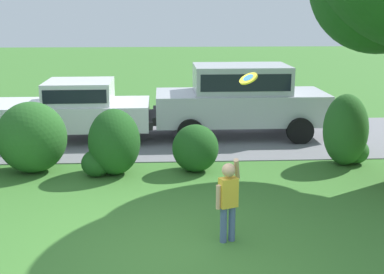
{
  "coord_description": "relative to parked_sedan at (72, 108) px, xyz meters",
  "views": [
    {
      "loc": [
        -0.04,
        -6.5,
        3.36
      ],
      "look_at": [
        0.42,
        2.41,
        1.1
      ],
      "focal_mm": 47.55,
      "sensor_mm": 36.0,
      "label": 1
    }
  ],
  "objects": [
    {
      "name": "parked_suv",
      "position": [
        4.45,
        0.19,
        0.23
      ],
      "size": [
        4.71,
        2.12,
        1.92
      ],
      "color": "silver",
      "rests_on": "ground"
    },
    {
      "name": "ground_plane",
      "position": [
        2.49,
        -6.63,
        -0.85
      ],
      "size": [
        80.0,
        80.0,
        0.0
      ],
      "primitive_type": "plane",
      "color": "#3D752D"
    },
    {
      "name": "shrub_centre_left",
      "position": [
        -0.36,
        -2.7,
        -0.1
      ],
      "size": [
        1.45,
        1.3,
        1.5
      ],
      "color": "#286023",
      "rests_on": "ground"
    },
    {
      "name": "frisbee",
      "position": [
        3.64,
        -5.9,
        1.54
      ],
      "size": [
        0.29,
        0.28,
        0.21
      ],
      "color": "yellow"
    },
    {
      "name": "parked_sedan",
      "position": [
        0.0,
        0.0,
        0.0
      ],
      "size": [
        4.43,
        2.15,
        1.56
      ],
      "color": "white",
      "rests_on": "ground"
    },
    {
      "name": "shrub_centre",
      "position": [
        1.33,
        -2.93,
        -0.2
      ],
      "size": [
        1.21,
        1.22,
        1.37
      ],
      "color": "#1E511C",
      "rests_on": "ground"
    },
    {
      "name": "driveway_strip",
      "position": [
        2.49,
        0.01,
        -0.84
      ],
      "size": [
        28.0,
        4.4,
        0.02
      ],
      "primitive_type": "cube",
      "color": "slate",
      "rests_on": "ground"
    },
    {
      "name": "child_thrower",
      "position": [
        3.34,
        -6.22,
        -0.13
      ],
      "size": [
        0.39,
        0.36,
        1.29
      ],
      "color": "#4C608C",
      "rests_on": "ground"
    },
    {
      "name": "shrub_far_end",
      "position": [
        6.4,
        -2.52,
        -0.12
      ],
      "size": [
        1.06,
        1.1,
        1.58
      ],
      "color": "#286023",
      "rests_on": "ground"
    },
    {
      "name": "shrub_centre_right",
      "position": [
        3.06,
        -2.84,
        -0.34
      ],
      "size": [
        0.98,
        0.94,
        1.01
      ],
      "color": "#1E511C",
      "rests_on": "ground"
    }
  ]
}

